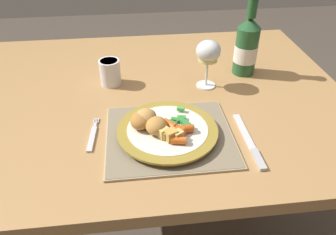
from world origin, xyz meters
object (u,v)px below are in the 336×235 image
dinner_plate (167,131)px  bottle (247,46)px  table_knife (251,145)px  fork (92,136)px  wine_glass (208,53)px  dining_table (147,116)px  drinking_cup (110,72)px

dinner_plate → bottle: bearing=46.7°
table_knife → fork: bearing=168.7°
dinner_plate → wine_glass: (0.15, 0.24, 0.10)m
table_knife → dining_table: bearing=131.0°
fork → dining_table: bearing=53.2°
bottle → dining_table: bearing=-164.2°
wine_glass → bottle: bottle is taller
fork → wine_glass: 0.43m
fork → bottle: size_ratio=0.53×
table_knife → drinking_cup: (-0.35, 0.35, 0.04)m
dining_table → bottle: bottle is taller
fork → drinking_cup: (0.04, 0.27, 0.04)m
wine_glass → table_knife: bearing=-80.6°
dining_table → drinking_cup: bearing=147.0°
fork → bottle: bottle is taller
wine_glass → bottle: size_ratio=0.58×
dining_table → fork: (-0.15, -0.20, 0.09)m
dining_table → wine_glass: bearing=6.4°
dining_table → table_knife: bearing=-49.0°
dinner_plate → drinking_cup: drinking_cup is taller
dining_table → bottle: (0.34, 0.10, 0.19)m
dinner_plate → fork: (-0.19, 0.02, -0.01)m
dinner_plate → wine_glass: bearing=57.8°
table_knife → drinking_cup: bearing=135.1°
drinking_cup → dining_table: bearing=-33.0°
dinner_plate → bottle: size_ratio=0.98×
table_knife → drinking_cup: drinking_cup is taller
dining_table → dinner_plate: bearing=-79.3°
fork → dinner_plate: bearing=-5.5°
dinner_plate → wine_glass: wine_glass is taller
dining_table → table_knife: 0.38m
dining_table → dinner_plate: size_ratio=4.83×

